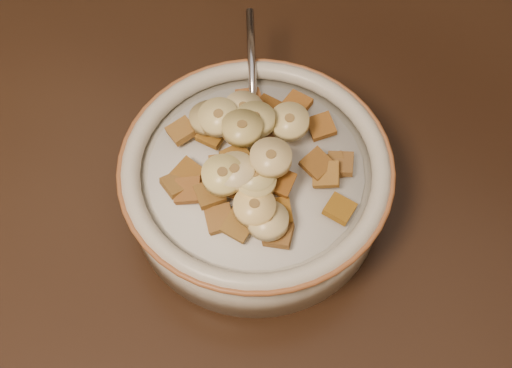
% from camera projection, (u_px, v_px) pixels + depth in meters
% --- Properties ---
extents(floor, '(4.00, 4.50, 0.10)m').
position_uv_depth(floor, '(192.00, 309.00, 1.39)').
color(floor, '#422816').
rests_on(floor, ground).
extents(table, '(1.41, 0.92, 0.04)m').
position_uv_depth(table, '(133.00, 32.00, 0.73)').
color(table, black).
rests_on(table, floor).
extents(cereal_bowl, '(0.21, 0.21, 0.05)m').
position_uv_depth(cereal_bowl, '(256.00, 187.00, 0.58)').
color(cereal_bowl, beige).
rests_on(cereal_bowl, table).
extents(milk, '(0.17, 0.17, 0.00)m').
position_uv_depth(milk, '(256.00, 171.00, 0.56)').
color(milk, silver).
rests_on(milk, cereal_bowl).
extents(spoon, '(0.05, 0.06, 0.01)m').
position_uv_depth(spoon, '(254.00, 134.00, 0.57)').
color(spoon, '#B7B8C1').
rests_on(spoon, cereal_bowl).
extents(cereal_square_0, '(0.03, 0.03, 0.01)m').
position_uv_depth(cereal_square_0, '(249.00, 98.00, 0.59)').
color(cereal_square_0, '#94501F').
rests_on(cereal_square_0, milk).
extents(cereal_square_1, '(0.02, 0.02, 0.01)m').
position_uv_depth(cereal_square_1, '(340.00, 209.00, 0.53)').
color(cereal_square_1, brown).
rests_on(cereal_square_1, milk).
extents(cereal_square_2, '(0.02, 0.02, 0.01)m').
position_uv_depth(cereal_square_2, '(280.00, 182.00, 0.53)').
color(cereal_square_2, brown).
rests_on(cereal_square_2, milk).
extents(cereal_square_3, '(0.02, 0.02, 0.01)m').
position_uv_depth(cereal_square_3, '(255.00, 180.00, 0.53)').
color(cereal_square_3, brown).
rests_on(cereal_square_3, milk).
extents(cereal_square_4, '(0.02, 0.02, 0.01)m').
position_uv_depth(cereal_square_4, '(278.00, 234.00, 0.52)').
color(cereal_square_4, '#915E2F').
rests_on(cereal_square_4, milk).
extents(cereal_square_5, '(0.02, 0.02, 0.01)m').
position_uv_depth(cereal_square_5, '(268.00, 108.00, 0.58)').
color(cereal_square_5, brown).
rests_on(cereal_square_5, milk).
extents(cereal_square_6, '(0.03, 0.03, 0.01)m').
position_uv_depth(cereal_square_6, '(220.00, 219.00, 0.53)').
color(cereal_square_6, brown).
rests_on(cereal_square_6, milk).
extents(cereal_square_7, '(0.03, 0.03, 0.01)m').
position_uv_depth(cereal_square_7, '(317.00, 164.00, 0.54)').
color(cereal_square_7, brown).
rests_on(cereal_square_7, milk).
extents(cereal_square_8, '(0.03, 0.02, 0.01)m').
position_uv_depth(cereal_square_8, '(340.00, 164.00, 0.55)').
color(cereal_square_8, brown).
rests_on(cereal_square_8, milk).
extents(cereal_square_9, '(0.03, 0.03, 0.01)m').
position_uv_depth(cereal_square_9, '(181.00, 131.00, 0.57)').
color(cereal_square_9, brown).
rests_on(cereal_square_9, milk).
extents(cereal_square_10, '(0.03, 0.03, 0.01)m').
position_uv_depth(cereal_square_10, '(210.00, 194.00, 0.53)').
color(cereal_square_10, brown).
rests_on(cereal_square_10, milk).
extents(cereal_square_11, '(0.03, 0.03, 0.01)m').
position_uv_depth(cereal_square_11, '(223.00, 167.00, 0.54)').
color(cereal_square_11, brown).
rests_on(cereal_square_11, milk).
extents(cereal_square_12, '(0.03, 0.03, 0.01)m').
position_uv_depth(cereal_square_12, '(277.00, 211.00, 0.52)').
color(cereal_square_12, '#945D1C').
rests_on(cereal_square_12, milk).
extents(cereal_square_13, '(0.03, 0.03, 0.01)m').
position_uv_depth(cereal_square_13, '(188.00, 190.00, 0.54)').
color(cereal_square_13, brown).
rests_on(cereal_square_13, milk).
extents(cereal_square_14, '(0.02, 0.02, 0.01)m').
position_uv_depth(cereal_square_14, '(297.00, 104.00, 0.59)').
color(cereal_square_14, brown).
rests_on(cereal_square_14, milk).
extents(cereal_square_15, '(0.03, 0.03, 0.01)m').
position_uv_depth(cereal_square_15, '(326.00, 175.00, 0.54)').
color(cereal_square_15, brown).
rests_on(cereal_square_15, milk).
extents(cereal_square_16, '(0.02, 0.02, 0.01)m').
position_uv_depth(cereal_square_16, '(228.00, 182.00, 0.53)').
color(cereal_square_16, brown).
rests_on(cereal_square_16, milk).
extents(cereal_square_17, '(0.03, 0.03, 0.01)m').
position_uv_depth(cereal_square_17, '(268.00, 125.00, 0.56)').
color(cereal_square_17, brown).
rests_on(cereal_square_17, milk).
extents(cereal_square_18, '(0.03, 0.03, 0.01)m').
position_uv_depth(cereal_square_18, '(188.00, 173.00, 0.55)').
color(cereal_square_18, brown).
rests_on(cereal_square_18, milk).
extents(cereal_square_19, '(0.03, 0.03, 0.01)m').
position_uv_depth(cereal_square_19, '(237.00, 158.00, 0.54)').
color(cereal_square_19, brown).
rests_on(cereal_square_19, milk).
extents(cereal_square_20, '(0.02, 0.02, 0.01)m').
position_uv_depth(cereal_square_20, '(238.00, 225.00, 0.52)').
color(cereal_square_20, brown).
rests_on(cereal_square_20, milk).
extents(cereal_square_21, '(0.03, 0.03, 0.01)m').
position_uv_depth(cereal_square_21, '(332.00, 167.00, 0.55)').
color(cereal_square_21, brown).
rests_on(cereal_square_21, milk).
extents(cereal_square_22, '(0.02, 0.02, 0.01)m').
position_uv_depth(cereal_square_22, '(212.00, 134.00, 0.56)').
color(cereal_square_22, '#925D19').
rests_on(cereal_square_22, milk).
extents(cereal_square_23, '(0.03, 0.03, 0.01)m').
position_uv_depth(cereal_square_23, '(177.00, 184.00, 0.54)').
color(cereal_square_23, olive).
rests_on(cereal_square_23, milk).
extents(cereal_square_24, '(0.03, 0.03, 0.01)m').
position_uv_depth(cereal_square_24, '(321.00, 126.00, 0.57)').
color(cereal_square_24, brown).
rests_on(cereal_square_24, milk).
extents(banana_slice_0, '(0.03, 0.03, 0.01)m').
position_uv_depth(banana_slice_0, '(254.00, 176.00, 0.52)').
color(banana_slice_0, '#D3C383').
rests_on(banana_slice_0, milk).
extents(banana_slice_1, '(0.04, 0.04, 0.01)m').
position_uv_depth(banana_slice_1, '(254.00, 207.00, 0.51)').
color(banana_slice_1, '#FEDC8D').
rests_on(banana_slice_1, milk).
extents(banana_slice_2, '(0.03, 0.03, 0.01)m').
position_uv_depth(banana_slice_2, '(223.00, 175.00, 0.52)').
color(banana_slice_2, '#F6DA77').
rests_on(banana_slice_2, milk).
extents(banana_slice_3, '(0.03, 0.03, 0.01)m').
position_uv_depth(banana_slice_3, '(289.00, 122.00, 0.55)').
color(banana_slice_3, '#F6D488').
rests_on(banana_slice_3, milk).
extents(banana_slice_4, '(0.04, 0.04, 0.01)m').
position_uv_depth(banana_slice_4, '(244.00, 110.00, 0.56)').
color(banana_slice_4, '#DECA84').
rests_on(banana_slice_4, milk).
extents(banana_slice_5, '(0.04, 0.04, 0.02)m').
position_uv_depth(banana_slice_5, '(219.00, 117.00, 0.55)').
color(banana_slice_5, '#D9C66C').
rests_on(banana_slice_5, milk).
extents(banana_slice_6, '(0.04, 0.04, 0.01)m').
position_uv_depth(banana_slice_6, '(267.00, 220.00, 0.51)').
color(banana_slice_6, '#FBE8A2').
rests_on(banana_slice_6, milk).
extents(banana_slice_7, '(0.04, 0.04, 0.01)m').
position_uv_depth(banana_slice_7, '(234.00, 172.00, 0.52)').
color(banana_slice_7, '#D5C08A').
rests_on(banana_slice_7, milk).
extents(banana_slice_8, '(0.04, 0.04, 0.01)m').
position_uv_depth(banana_slice_8, '(242.00, 128.00, 0.53)').
color(banana_slice_8, tan).
rests_on(banana_slice_8, milk).
extents(banana_slice_9, '(0.03, 0.03, 0.01)m').
position_uv_depth(banana_slice_9, '(255.00, 180.00, 0.52)').
color(banana_slice_9, '#DBC778').
rests_on(banana_slice_9, milk).
extents(banana_slice_10, '(0.04, 0.04, 0.01)m').
position_uv_depth(banana_slice_10, '(255.00, 120.00, 0.55)').
color(banana_slice_10, '#DCC27D').
rests_on(banana_slice_10, milk).
extents(banana_slice_11, '(0.04, 0.04, 0.01)m').
position_uv_depth(banana_slice_11, '(271.00, 158.00, 0.52)').
color(banana_slice_11, '#DABD7B').
rests_on(banana_slice_11, milk).
extents(banana_slice_12, '(0.04, 0.04, 0.02)m').
position_uv_depth(banana_slice_12, '(209.00, 118.00, 0.56)').
color(banana_slice_12, tan).
rests_on(banana_slice_12, milk).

